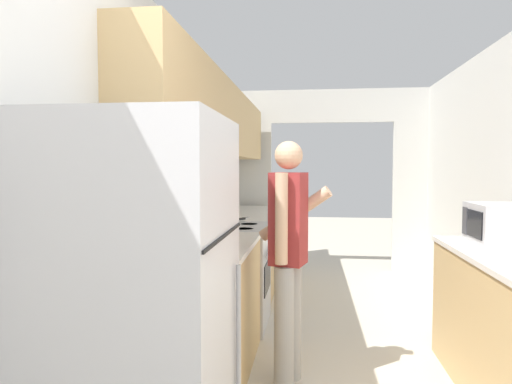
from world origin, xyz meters
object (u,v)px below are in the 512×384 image
Objects in this scene: refrigerator at (139,324)px; knife at (242,219)px; person at (288,255)px; microwave at (503,224)px; range_oven at (233,274)px.

refrigerator is 5.54× the size of knife.
refrigerator reaches higher than person.
person is at bearing -165.29° from microwave.
refrigerator is 2.89m from knife.
refrigerator reaches higher than microwave.
person is at bearing 67.33° from refrigerator.
knife is at bearing 90.60° from refrigerator.
refrigerator is 1.02× the size of person.
person is at bearing -63.06° from range_oven.
person is (0.53, 1.26, 0.04)m from refrigerator.
range_oven is 1.30m from person.
person reaches higher than microwave.
refrigerator is 1.56× the size of range_oven.
refrigerator is at bearing -89.18° from range_oven.
person is 1.54m from microwave.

